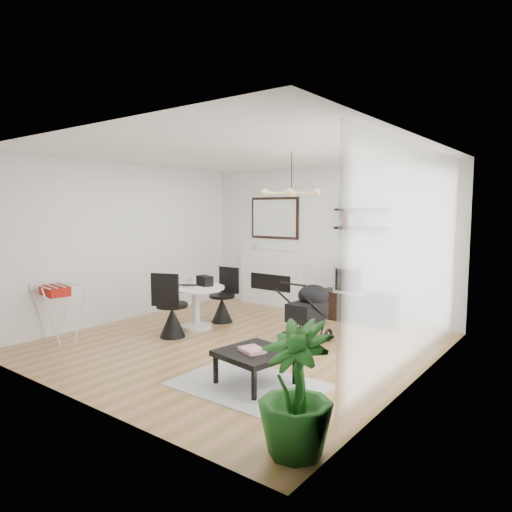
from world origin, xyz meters
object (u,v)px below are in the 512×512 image
Objects in this scene: dining_table at (196,301)px; stroller at (309,315)px; tv_console at (356,307)px; drying_rack at (59,311)px; coffee_table at (255,354)px; crt_tv at (354,279)px; potted_plant at (296,389)px; fireplace at (273,272)px.

stroller reaches higher than dining_table.
drying_rack reaches higher than tv_console.
coffee_table is (3.30, 0.41, -0.11)m from drying_rack.
tv_console is at bearing 91.15° from stroller.
potted_plant is (1.52, -4.27, -0.20)m from crt_tv.
tv_console is at bearing 46.99° from dining_table.
fireplace is 2.32× the size of dining_table.
dining_table is 1.10× the size of drying_rack.
potted_plant is (4.43, -0.54, 0.09)m from drying_rack.
dining_table is (0.01, -2.17, -0.24)m from fireplace.
dining_table is 1.90m from stroller.
crt_tv is 4.74m from drying_rack.
tv_console is at bearing -4.98° from fireplace.
crt_tv reaches higher than tv_console.
crt_tv is at bearing 47.72° from dining_table.
crt_tv is at bearing -176.22° from tv_console.
dining_table is 0.87× the size of potted_plant.
dining_table is at bearing 149.30° from coffee_table.
potted_plant is (1.13, -0.95, 0.19)m from coffee_table.
drying_rack is at bearing -105.49° from fireplace.
stroller is (1.86, -1.73, -0.28)m from fireplace.
crt_tv is at bearing -5.22° from fireplace.
tv_console is at bearing 108.92° from potted_plant.
tv_console is 2.36× the size of crt_tv.
fireplace is 4.05m from drying_rack.
dining_table is at bearing -164.31° from stroller.
drying_rack is at bearing -172.94° from coffee_table.
fireplace is 1.64× the size of tv_console.
fireplace is 4.15m from coffee_table.
potted_plant reaches higher than crt_tv.
stroller is 1.13× the size of coffee_table.
dining_table is at bearing -133.01° from tv_console.
stroller is at bearing 13.62° from dining_table.
tv_console is 1.57m from stroller.
tv_console is 0.49m from crt_tv.
crt_tv reaches higher than dining_table.
drying_rack reaches higher than coffee_table.
stroller is (0.02, -1.56, -0.34)m from crt_tv.
fireplace is at bearing 175.02° from tv_console.
fireplace reaches higher than drying_rack.
tv_console reaches higher than coffee_table.
tv_console is 3.34m from coffee_table.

